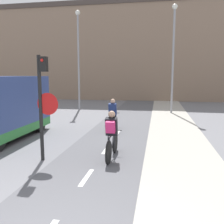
# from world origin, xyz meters

# --- Properties ---
(building_row_background) EXTENTS (60.00, 5.20, 10.21)m
(building_row_background) POSITION_xyz_m (0.00, 25.36, 5.11)
(building_row_background) COLOR #89705B
(building_row_background) RESTS_ON ground_plane
(traffic_light_pole) EXTENTS (0.67, 0.25, 3.23)m
(traffic_light_pole) POSITION_xyz_m (-1.66, 4.10, 2.00)
(traffic_light_pole) COLOR black
(traffic_light_pole) RESTS_ON ground_plane
(street_lamp_far) EXTENTS (0.36, 0.36, 7.35)m
(street_lamp_far) POSITION_xyz_m (-4.20, 15.49, 4.45)
(street_lamp_far) COLOR gray
(street_lamp_far) RESTS_ON ground_plane
(street_lamp_sidewalk) EXTENTS (0.36, 0.36, 7.25)m
(street_lamp_sidewalk) POSITION_xyz_m (2.70, 14.70, 4.40)
(street_lamp_sidewalk) COLOR gray
(street_lamp_sidewalk) RESTS_ON ground_plane
(cyclist_near) EXTENTS (0.46, 1.84, 1.54)m
(cyclist_near) POSITION_xyz_m (0.36, 4.63, 0.72)
(cyclist_near) COLOR black
(cyclist_near) RESTS_ON ground_plane
(cyclist_far) EXTENTS (0.46, 1.78, 1.54)m
(cyclist_far) POSITION_xyz_m (-0.32, 8.57, 0.68)
(cyclist_far) COLOR black
(cyclist_far) RESTS_ON ground_plane
(van) EXTENTS (2.06, 4.93, 2.59)m
(van) POSITION_xyz_m (-4.55, 6.18, 1.27)
(van) COLOR #334784
(van) RESTS_ON ground_plane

